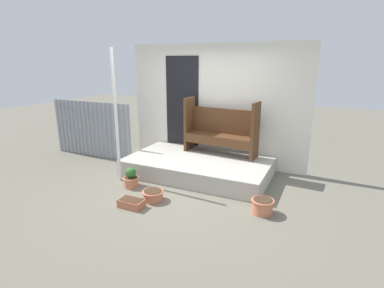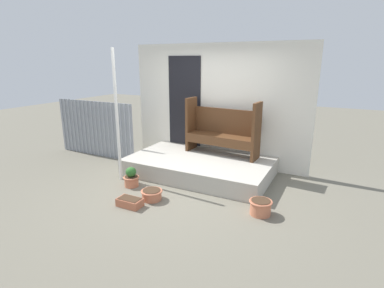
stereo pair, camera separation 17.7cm
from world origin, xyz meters
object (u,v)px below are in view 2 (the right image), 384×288
support_post (117,117)px  flower_pot_middle (152,194)px  flower_pot_right (261,207)px  flower_pot_left (131,178)px  bench (223,128)px  planter_box_rect (130,202)px

support_post → flower_pot_middle: support_post is taller
flower_pot_right → flower_pot_left: bearing=-179.2°
flower_pot_middle → bench: bearing=75.9°
flower_pot_left → flower_pot_right: flower_pot_left is taller
flower_pot_right → planter_box_rect: (-1.92, -0.68, -0.06)m
flower_pot_left → flower_pot_middle: (0.65, -0.29, -0.07)m
flower_pot_left → bench: bearing=55.3°
bench → flower_pot_middle: bearing=-99.6°
bench → planter_box_rect: (-0.66, -2.28, -0.81)m
support_post → flower_pot_left: (0.41, -0.19, -1.07)m
bench → flower_pot_right: bearing=-47.4°
flower_pot_left → planter_box_rect: bearing=-53.9°
bench → flower_pot_middle: bench is taller
bench → flower_pot_left: size_ratio=4.24×
support_post → bench: support_post is taller
support_post → planter_box_rect: 1.68m
flower_pot_middle → support_post: bearing=155.5°
bench → flower_pot_right: size_ratio=4.46×
flower_pot_left → flower_pot_right: (2.39, 0.03, -0.04)m
flower_pot_middle → planter_box_rect: bearing=-116.6°
support_post → planter_box_rect: (0.88, -0.83, -1.16)m
bench → flower_pot_right: (1.26, -1.60, -0.76)m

